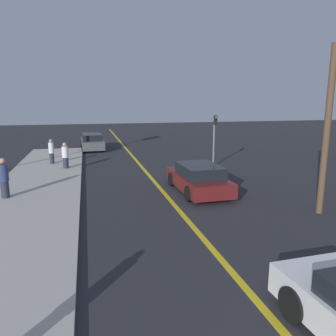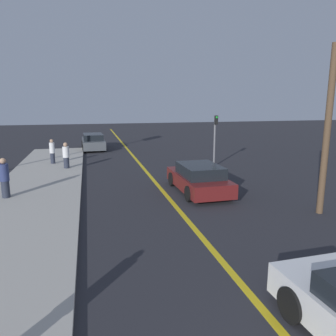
# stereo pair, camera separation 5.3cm
# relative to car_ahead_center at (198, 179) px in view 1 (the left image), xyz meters

# --- Properties ---
(road_center_line) EXTENTS (0.20, 60.00, 0.01)m
(road_center_line) POSITION_rel_car_ahead_center_xyz_m (-1.58, 5.23, -0.64)
(road_center_line) COLOR gold
(road_center_line) RESTS_ON ground_plane
(sidewalk_left) EXTENTS (3.99, 27.99, 0.15)m
(sidewalk_left) POSITION_rel_car_ahead_center_xyz_m (-7.31, 1.22, -0.57)
(sidewalk_left) COLOR #ADA89E
(sidewalk_left) RESTS_ON ground_plane
(car_ahead_center) EXTENTS (2.07, 4.36, 1.32)m
(car_ahead_center) POSITION_rel_car_ahead_center_xyz_m (0.00, 0.00, 0.00)
(car_ahead_center) COLOR maroon
(car_ahead_center) RESTS_ON ground_plane
(car_far_distant) EXTENTS (2.04, 4.79, 1.36)m
(car_far_distant) POSITION_rel_car_ahead_center_xyz_m (-4.46, 15.09, 0.01)
(car_far_distant) COLOR #4C5156
(car_far_distant) RESTS_ON ground_plane
(pedestrian_mid_group) EXTENTS (0.39, 0.39, 1.70)m
(pedestrian_mid_group) POSITION_rel_car_ahead_center_xyz_m (-8.36, 0.65, 0.35)
(pedestrian_mid_group) COLOR #282D3D
(pedestrian_mid_group) RESTS_ON sidewalk_left
(pedestrian_far_standing) EXTENTS (0.39, 0.39, 1.56)m
(pedestrian_far_standing) POSITION_rel_car_ahead_center_xyz_m (-6.22, 6.46, 0.28)
(pedestrian_far_standing) COLOR #282D3D
(pedestrian_far_standing) RESTS_ON sidewalk_left
(pedestrian_by_sign) EXTENTS (0.33, 0.33, 1.58)m
(pedestrian_by_sign) POSITION_rel_car_ahead_center_xyz_m (-7.17, 8.21, 0.30)
(pedestrian_by_sign) COLOR #282D3D
(pedestrian_by_sign) RESTS_ON sidewalk_left
(traffic_light) EXTENTS (0.18, 0.40, 3.26)m
(traffic_light) POSITION_rel_car_ahead_center_xyz_m (2.93, 5.43, 1.41)
(traffic_light) COLOR slate
(traffic_light) RESTS_ON ground_plane
(utility_pole) EXTENTS (0.24, 0.24, 6.12)m
(utility_pole) POSITION_rel_car_ahead_center_xyz_m (3.50, -3.83, 2.42)
(utility_pole) COLOR brown
(utility_pole) RESTS_ON ground_plane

